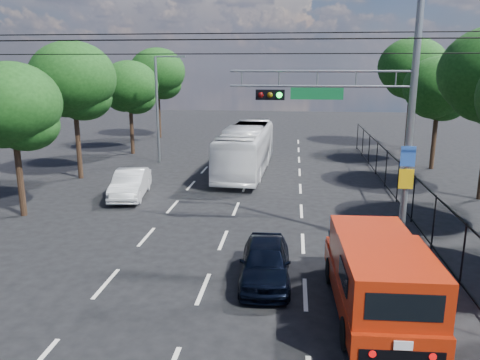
# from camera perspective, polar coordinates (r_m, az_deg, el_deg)

# --- Properties ---
(lane_markings) EXTENTS (6.12, 38.00, 0.01)m
(lane_markings) POSITION_cam_1_polar(r_m,az_deg,el_deg) (23.53, 0.10, -2.08)
(lane_markings) COLOR beige
(lane_markings) RESTS_ON ground
(signal_mast) EXTENTS (6.43, 0.39, 9.50)m
(signal_mast) POSITION_cam_1_polar(r_m,az_deg,el_deg) (16.76, 16.19, 9.16)
(signal_mast) COLOR slate
(signal_mast) RESTS_ON ground
(streetlight_left) EXTENTS (2.09, 0.22, 7.08)m
(streetlight_left) POSITION_cam_1_polar(r_m,az_deg,el_deg) (31.85, -9.78, 9.09)
(streetlight_left) COLOR slate
(streetlight_left) RESTS_ON ground
(utility_wires) EXTENTS (22.00, 5.04, 0.74)m
(utility_wires) POSITION_cam_1_polar(r_m,az_deg,el_deg) (17.52, -1.85, 16.38)
(utility_wires) COLOR black
(utility_wires) RESTS_ON ground
(fence_right) EXTENTS (0.06, 34.03, 2.00)m
(fence_right) POSITION_cam_1_polar(r_m,az_deg,el_deg) (21.96, 19.66, -1.29)
(fence_right) COLOR black
(fence_right) RESTS_ON ground
(tree_right_d) EXTENTS (4.32, 4.32, 7.02)m
(tree_right_d) POSITION_cam_1_polar(r_m,az_deg,el_deg) (31.83, 23.08, 9.85)
(tree_right_d) COLOR black
(tree_right_d) RESTS_ON ground
(tree_right_e) EXTENTS (5.28, 5.28, 8.58)m
(tree_right_e) POSITION_cam_1_polar(r_m,az_deg,el_deg) (39.58, 20.27, 12.23)
(tree_right_e) COLOR black
(tree_right_e) RESTS_ON ground
(tree_left_b) EXTENTS (4.08, 4.08, 6.63)m
(tree_left_b) POSITION_cam_1_polar(r_m,az_deg,el_deg) (21.98, -25.94, 7.58)
(tree_left_b) COLOR black
(tree_left_b) RESTS_ON ground
(tree_left_c) EXTENTS (4.80, 4.80, 7.80)m
(tree_left_c) POSITION_cam_1_polar(r_m,az_deg,el_deg) (28.34, -19.60, 10.90)
(tree_left_c) COLOR black
(tree_left_c) RESTS_ON ground
(tree_left_d) EXTENTS (4.20, 4.20, 6.83)m
(tree_left_d) POSITION_cam_1_polar(r_m,az_deg,el_deg) (35.61, -13.27, 10.66)
(tree_left_d) COLOR black
(tree_left_d) RESTS_ON ground
(tree_left_e) EXTENTS (4.92, 4.92, 7.99)m
(tree_left_e) POSITION_cam_1_polar(r_m,az_deg,el_deg) (43.25, -9.99, 12.38)
(tree_left_e) COLOR black
(tree_left_e) RESTS_ON ground
(red_pickup) EXTENTS (2.32, 5.88, 2.16)m
(red_pickup) POSITION_cam_1_polar(r_m,az_deg,el_deg) (12.90, 16.39, -11.00)
(red_pickup) COLOR black
(red_pickup) RESTS_ON ground
(navy_hatchback) EXTENTS (1.63, 3.79, 1.27)m
(navy_hatchback) POSITION_cam_1_polar(r_m,az_deg,el_deg) (14.46, 3.11, -9.89)
(navy_hatchback) COLOR black
(navy_hatchback) RESTS_ON ground
(white_bus) EXTENTS (2.82, 10.45, 2.89)m
(white_bus) POSITION_cam_1_polar(r_m,az_deg,el_deg) (28.80, 0.74, 3.80)
(white_bus) COLOR white
(white_bus) RESTS_ON ground
(white_van) EXTENTS (2.01, 4.32, 1.37)m
(white_van) POSITION_cam_1_polar(r_m,az_deg,el_deg) (24.01, -13.23, -0.45)
(white_van) COLOR silver
(white_van) RESTS_ON ground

